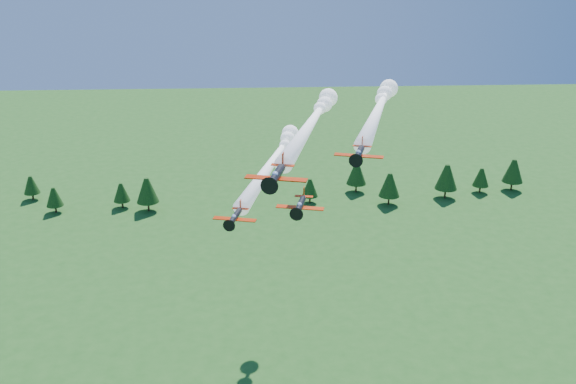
{
  "coord_description": "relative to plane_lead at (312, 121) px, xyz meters",
  "views": [
    {
      "loc": [
        -6.12,
        -87.06,
        77.62
      ],
      "look_at": [
        -1.16,
        0.0,
        44.82
      ],
      "focal_mm": 40.0,
      "sensor_mm": 36.0,
      "label": 1
    }
  ],
  "objects": [
    {
      "name": "plane_right",
      "position": [
        12.5,
        4.8,
        0.98
      ],
      "size": [
        18.31,
        49.35,
        3.7
      ],
      "rotation": [
        0.0,
        0.0,
        -0.29
      ],
      "color": "black",
      "rests_on": "ground"
    },
    {
      "name": "plane_left",
      "position": [
        -6.22,
        10.36,
        -10.01
      ],
      "size": [
        16.63,
        51.64,
        3.7
      ],
      "rotation": [
        0.0,
        0.0,
        -0.24
      ],
      "color": "black",
      "rests_on": "ground"
    },
    {
      "name": "treeline",
      "position": [
        13.69,
        90.4,
        -43.71
      ],
      "size": [
        168.9,
        20.39,
        11.59
      ],
      "color": "#382314",
      "rests_on": "ground"
    },
    {
      "name": "plane_lead",
      "position": [
        0.0,
        0.0,
        0.0
      ],
      "size": [
        18.0,
        52.19,
        3.7
      ],
      "rotation": [
        0.0,
        0.0,
        -0.25
      ],
      "color": "black",
      "rests_on": "ground"
    },
    {
      "name": "plane_slot",
      "position": [
        -3.1,
        -14.06,
        -10.02
      ],
      "size": [
        7.67,
        8.45,
        2.68
      ],
      "rotation": [
        0.0,
        0.0,
        -0.23
      ],
      "color": "black",
      "rests_on": "ground"
    }
  ]
}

